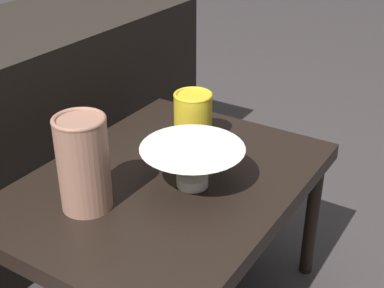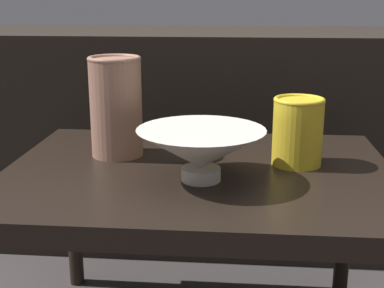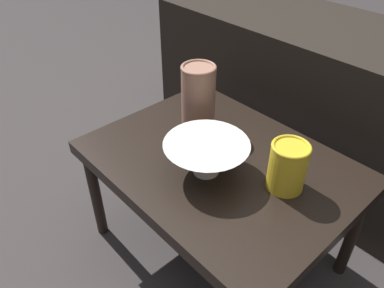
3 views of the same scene
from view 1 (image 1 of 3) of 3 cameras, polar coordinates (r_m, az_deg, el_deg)
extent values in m
cube|color=black|center=(1.22, -2.79, -4.50)|extent=(0.74, 0.56, 0.04)
cylinder|color=black|center=(1.50, 12.65, -7.74)|extent=(0.04, 0.04, 0.36)
cylinder|color=black|center=(1.68, -3.00, -2.73)|extent=(0.04, 0.04, 0.36)
cylinder|color=silver|center=(1.18, 0.04, -3.91)|extent=(0.07, 0.07, 0.02)
cone|color=silver|center=(1.16, 0.04, -1.93)|extent=(0.23, 0.23, 0.07)
cylinder|color=#996B56|center=(1.09, -11.50, -2.15)|extent=(0.10, 0.10, 0.20)
torus|color=#996B56|center=(1.04, -12.00, 2.55)|extent=(0.11, 0.11, 0.01)
cylinder|color=gold|center=(1.34, 0.11, 2.73)|extent=(0.10, 0.10, 0.13)
torus|color=gold|center=(1.31, 0.12, 5.24)|extent=(0.10, 0.10, 0.01)
camera|label=2|loc=(1.03, 50.50, -0.31)|focal=50.00mm
camera|label=3|loc=(1.39, 36.56, 24.68)|focal=35.00mm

